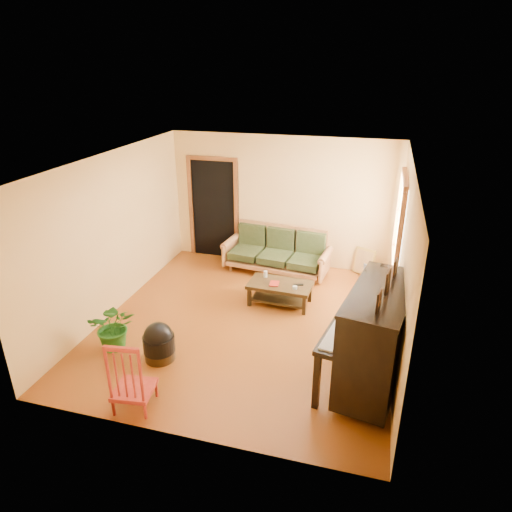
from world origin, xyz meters
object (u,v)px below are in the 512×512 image
(armchair, at_px, (364,316))
(red_chair, at_px, (132,373))
(footstool, at_px, (159,346))
(potted_plant, at_px, (114,326))
(ceramic_crock, at_px, (368,269))
(coffee_table, at_px, (280,293))
(sofa, at_px, (276,251))
(piano, at_px, (376,341))

(armchair, distance_m, red_chair, 3.39)
(footstool, relative_size, potted_plant, 0.61)
(ceramic_crock, bearing_deg, footstool, -127.09)
(coffee_table, bearing_deg, ceramic_crock, 47.89)
(potted_plant, bearing_deg, ceramic_crock, 45.45)
(red_chair, height_order, potted_plant, red_chair)
(red_chair, bearing_deg, coffee_table, 61.31)
(footstool, height_order, potted_plant, potted_plant)
(sofa, bearing_deg, piano, -50.69)
(piano, bearing_deg, red_chair, -147.26)
(sofa, relative_size, armchair, 2.55)
(armchair, height_order, ceramic_crock, armchair)
(red_chair, bearing_deg, ceramic_crock, 52.88)
(red_chair, bearing_deg, piano, 14.68)
(sofa, distance_m, ceramic_crock, 1.84)
(coffee_table, xyz_separation_m, footstool, (-1.28, -2.00, 0.02))
(ceramic_crock, bearing_deg, armchair, -89.44)
(sofa, xyz_separation_m, piano, (1.98, -3.06, 0.26))
(armchair, relative_size, red_chair, 0.82)
(ceramic_crock, height_order, potted_plant, potted_plant)
(ceramic_crock, xyz_separation_m, potted_plant, (-3.44, -3.49, 0.24))
(piano, relative_size, potted_plant, 2.18)
(footstool, xyz_separation_m, red_chair, (0.15, -0.95, 0.28))
(sofa, height_order, coffee_table, sofa)
(red_chair, bearing_deg, sofa, 71.94)
(coffee_table, xyz_separation_m, potted_plant, (-2.02, -1.92, 0.17))
(footstool, height_order, ceramic_crock, footstool)
(sofa, xyz_separation_m, armchair, (1.80, -1.99, -0.04))
(potted_plant, bearing_deg, sofa, 62.39)
(ceramic_crock, bearing_deg, piano, -86.65)
(coffee_table, distance_m, footstool, 2.38)
(red_chair, distance_m, potted_plant, 1.36)
(piano, relative_size, ceramic_crock, 6.23)
(coffee_table, distance_m, piano, 2.48)
(coffee_table, xyz_separation_m, armchair, (1.44, -0.75, 0.21))
(sofa, bearing_deg, coffee_table, -67.22)
(coffee_table, relative_size, armchair, 1.34)
(ceramic_crock, relative_size, potted_plant, 0.35)
(piano, relative_size, footstool, 3.55)
(sofa, distance_m, piano, 3.66)
(sofa, bearing_deg, footstool, -99.38)
(coffee_table, xyz_separation_m, piano, (1.62, -1.82, 0.50))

